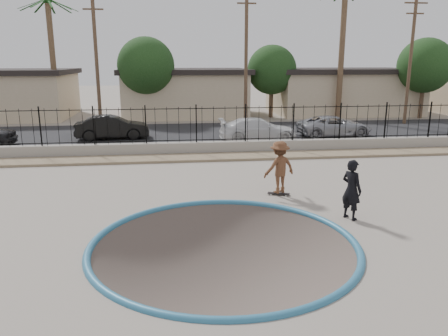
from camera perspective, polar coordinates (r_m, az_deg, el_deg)
ground at (r=24.15m, az=-3.79°, el=0.15°), size 120.00×120.00×2.20m
bowl_pit at (r=11.49m, az=-0.01°, el=-9.97°), size 6.84×6.84×1.80m
coping_ring at (r=11.49m, az=-0.01°, el=-9.97°), size 7.04×7.04×0.20m
rock_strip at (r=21.17m, az=-3.40°, el=1.39°), size 42.00×1.60×0.11m
retaining_wall at (r=22.19m, az=-3.59°, el=2.62°), size 42.00×0.45×0.60m
fence at (r=21.98m, az=-3.64°, el=5.69°), size 40.00×0.04×1.80m
street at (r=28.82m, az=-4.42°, el=4.68°), size 90.00×8.00×0.04m
house_west at (r=40.41m, az=-27.21°, el=8.66°), size 11.60×8.60×3.90m
house_center at (r=38.03m, az=-5.17°, el=9.89°), size 10.60×8.60×3.90m
house_east at (r=40.97m, az=15.10°, el=9.76°), size 12.60×8.60×3.90m
palm_mid at (r=36.53m, az=-21.75°, el=16.22°), size 2.30×2.30×9.30m
palm_right at (r=36.06m, az=15.34°, el=17.76°), size 2.30×2.30×10.30m
utility_pole_left at (r=30.78m, az=-16.33°, el=13.52°), size 1.70×0.24×9.00m
utility_pole_mid at (r=30.87m, az=2.90°, el=14.52°), size 1.70×0.24×9.50m
utility_pole_right at (r=34.99m, az=23.18°, el=12.97°), size 1.70×0.24×9.00m
street_tree_left at (r=34.46m, az=-10.16°, el=12.99°), size 4.32×4.32×6.36m
street_tree_mid at (r=36.38m, az=6.27°, el=12.61°), size 3.96×3.96×5.83m
street_tree_right at (r=39.10m, az=24.79°, el=12.05°), size 4.32×4.32×6.36m
skater at (r=15.36m, az=7.24°, el=-0.24°), size 1.35×1.05×1.84m
skateboard at (r=15.59m, az=7.15°, el=-3.32°), size 0.80×0.44×0.07m
videographer at (r=13.51m, az=16.32°, el=-2.72°), size 0.71×0.79×1.82m
car_b at (r=26.93m, az=-14.39°, el=5.18°), size 4.39×1.85×1.41m
car_c at (r=25.64m, az=4.47°, el=5.05°), size 4.57×1.92×1.32m
car_d at (r=27.92m, az=14.21°, el=5.34°), size 4.66×2.36×1.26m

